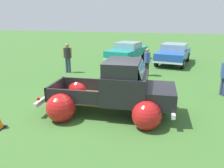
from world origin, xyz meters
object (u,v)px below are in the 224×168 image
vintage_pickup_truck (118,93)px  show_car_0 (127,51)px  spectator_0 (147,60)px  show_car_1 (174,53)px  spectator_1 (68,56)px

vintage_pickup_truck → show_car_0: (-1.48, 9.61, 0.03)m
vintage_pickup_truck → spectator_0: (0.43, 5.58, 0.14)m
show_car_1 → spectator_0: size_ratio=2.87×
show_car_0 → vintage_pickup_truck: bearing=21.2°
vintage_pickup_truck → show_car_1: 9.68m
show_car_0 → spectator_1: bearing=-19.9°
show_car_1 → spectator_0: spectator_0 is taller
vintage_pickup_truck → spectator_0: size_ratio=2.97×
spectator_0 → show_car_1: bearing=-150.2°
show_car_0 → spectator_0: 4.46m
spectator_0 → spectator_1: bearing=-34.3°
vintage_pickup_truck → show_car_0: bearing=95.8°
show_car_1 → vintage_pickup_truck: bearing=-1.3°
vintage_pickup_truck → spectator_1: size_ratio=2.66×
show_car_1 → spectator_1: bearing=-45.1°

